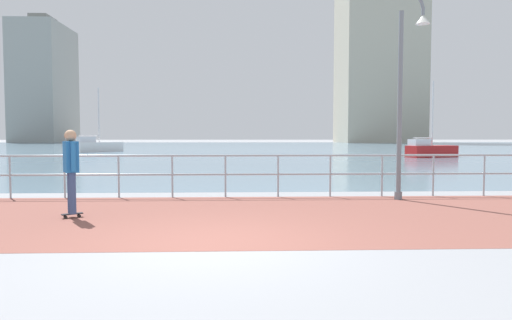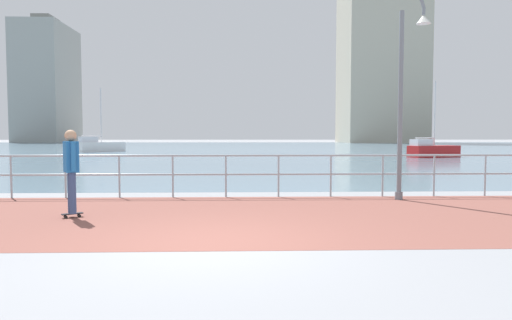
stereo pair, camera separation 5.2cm
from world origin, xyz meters
name	(u,v)px [view 1 (the left image)]	position (x,y,z in m)	size (l,w,h in m)	color
ground	(236,151)	(0.00, 40.00, 0.00)	(220.00, 220.00, 0.00)	gray
brick_paving	(221,216)	(0.00, 2.27, 0.00)	(28.00, 5.56, 0.01)	brown
harbor_water	(236,148)	(0.00, 50.05, 0.00)	(180.00, 88.00, 0.00)	slate
waterfront_railing	(225,168)	(0.00, 5.05, 0.78)	(25.25, 0.06, 1.14)	#9EADB7
lamppost	(407,83)	(4.60, 4.45, 2.96)	(0.82, 0.36, 5.34)	slate
skateboarder	(71,165)	(-2.96, 2.19, 1.06)	(0.40, 0.52, 1.75)	black
sailboat_yellow	(98,146)	(-13.52, 37.68, 0.60)	(4.21, 4.03, 6.25)	white
sailboat_teal	(430,150)	(14.61, 26.00, 0.54)	(4.20, 2.58, 5.65)	#B21E1E
tower_beige	(379,51)	(30.87, 90.59, 20.01)	(16.77, 14.47, 41.68)	#B2AD99
tower_steel	(45,84)	(-44.18, 98.24, 13.43)	(10.02, 16.00, 28.52)	#939993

